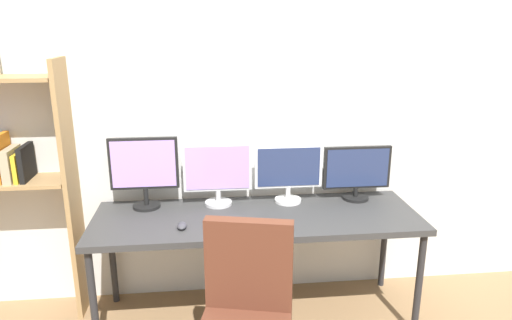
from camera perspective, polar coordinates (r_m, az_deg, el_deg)
The scene contains 8 objects.
wall_back at distance 3.20m, azimuth -0.72°, elevation 5.47°, with size 4.46×0.10×2.60m.
desk at distance 2.99m, azimuth 0.10°, elevation -7.71°, with size 2.06×0.68×0.74m.
monitor_far_left at distance 3.08m, azimuth -13.57°, elevation -1.06°, with size 0.44×0.18×0.47m.
monitor_center_left at distance 3.07m, azimuth -4.73°, elevation -1.45°, with size 0.45×0.18×0.42m.
monitor_center_right at distance 3.12m, azimuth 4.01°, elevation -1.37°, with size 0.45×0.18×0.40m.
monitor_far_right at distance 3.24m, azimuth 12.28°, elevation -1.37°, with size 0.46×0.18×0.37m.
keyboard_main at distance 2.75m, azimuth 0.64°, elevation -8.46°, with size 0.32×0.13×0.02m, color black.
computer_mouse at distance 2.81m, azimuth -9.09°, elevation -7.97°, with size 0.06×0.10×0.03m, color #38383D.
Camera 1 is at (-0.30, -2.11, 1.90)m, focal length 32.58 mm.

